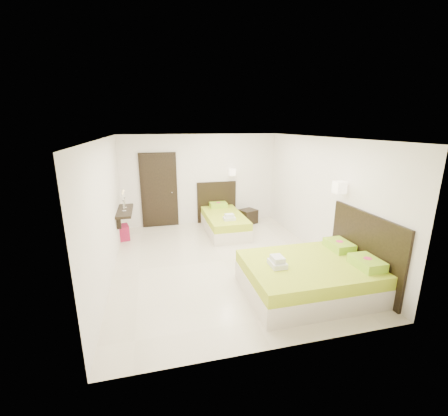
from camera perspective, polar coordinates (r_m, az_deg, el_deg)
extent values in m
plane|color=beige|center=(6.60, -0.22, -9.99)|extent=(5.50, 5.50, 0.00)
cube|color=beige|center=(8.23, 0.04, -3.51)|extent=(0.98, 1.96, 0.31)
cube|color=#94AF1C|center=(8.15, 0.04, -1.81)|extent=(0.97, 1.94, 0.20)
cube|color=black|center=(8.99, -1.42, 1.16)|extent=(1.18, 0.05, 1.23)
cube|color=#94C423|center=(8.80, -1.11, 0.61)|extent=(0.49, 0.33, 0.14)
cylinder|color=#EC376B|center=(8.78, -1.11, 1.06)|extent=(0.12, 0.12, 0.00)
cube|color=silver|center=(7.61, 1.02, -2.00)|extent=(0.29, 0.22, 0.08)
cube|color=silver|center=(7.59, 1.02, -1.43)|extent=(0.22, 0.16, 0.08)
cube|color=beige|center=(8.77, 1.56, 6.85)|extent=(0.18, 0.18, 0.20)
cylinder|color=#2D2116|center=(8.84, 1.42, 6.92)|extent=(0.03, 0.16, 0.03)
cube|color=beige|center=(5.59, 15.72, -13.57)|extent=(2.19, 1.65, 0.35)
cube|color=#94AF1C|center=(5.46, 15.94, -10.94)|extent=(2.17, 1.63, 0.22)
cube|color=black|center=(5.95, 25.15, -7.26)|extent=(0.05, 1.87, 1.37)
cube|color=#94C423|center=(5.55, 25.58, -9.38)|extent=(0.37, 0.55, 0.15)
cylinder|color=#EC376B|center=(5.52, 25.68, -8.63)|extent=(0.13, 0.13, 0.00)
cube|color=#94C423|center=(6.10, 21.08, -6.63)|extent=(0.37, 0.55, 0.15)
cylinder|color=#EC376B|center=(6.08, 21.15, -5.94)|extent=(0.13, 0.13, 0.00)
cube|color=silver|center=(5.14, 10.11, -10.40)|extent=(0.24, 0.33, 0.09)
cube|color=silver|center=(5.10, 10.16, -9.51)|extent=(0.18, 0.25, 0.09)
cube|color=beige|center=(6.11, 21.15, 3.71)|extent=(0.20, 0.20, 0.22)
cylinder|color=#2D2116|center=(6.15, 21.76, 3.73)|extent=(0.16, 0.03, 0.03)
cube|color=black|center=(8.98, 4.58, -1.60)|extent=(0.59, 0.56, 0.41)
cube|color=maroon|center=(8.10, -19.03, -4.46)|extent=(0.45, 0.45, 0.38)
cube|color=black|center=(8.68, -12.25, 3.26)|extent=(1.02, 0.06, 2.14)
cube|color=black|center=(8.65, -12.24, 3.22)|extent=(0.88, 0.04, 2.06)
cylinder|color=silver|center=(8.64, -9.90, 2.99)|extent=(0.03, 0.10, 0.03)
cube|color=black|center=(7.69, -18.38, -0.53)|extent=(0.35, 1.20, 0.06)
cube|color=black|center=(7.31, -19.41, -2.67)|extent=(0.10, 0.04, 0.30)
cube|color=black|center=(8.17, -18.88, -0.75)|extent=(0.10, 0.04, 0.30)
cylinder|color=silver|center=(7.53, -18.48, -0.55)|extent=(0.10, 0.10, 0.02)
cylinder|color=silver|center=(7.50, -18.56, 0.33)|extent=(0.02, 0.02, 0.22)
cone|color=silver|center=(7.47, -18.64, 1.29)|extent=(0.07, 0.07, 0.04)
cylinder|color=white|center=(7.45, -18.71, 2.00)|extent=(0.02, 0.02, 0.15)
sphere|color=#FFB23F|center=(7.43, -18.76, 2.65)|extent=(0.02, 0.02, 0.02)
cylinder|color=silver|center=(7.82, -18.33, 0.04)|extent=(0.10, 0.10, 0.02)
cylinder|color=silver|center=(7.79, -18.40, 0.89)|extent=(0.02, 0.02, 0.22)
cone|color=silver|center=(7.76, -18.48, 1.82)|extent=(0.07, 0.07, 0.04)
cylinder|color=white|center=(7.74, -18.54, 2.50)|extent=(0.02, 0.02, 0.15)
sphere|color=#FFB23F|center=(7.72, -18.60, 3.13)|extent=(0.02, 0.02, 0.02)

